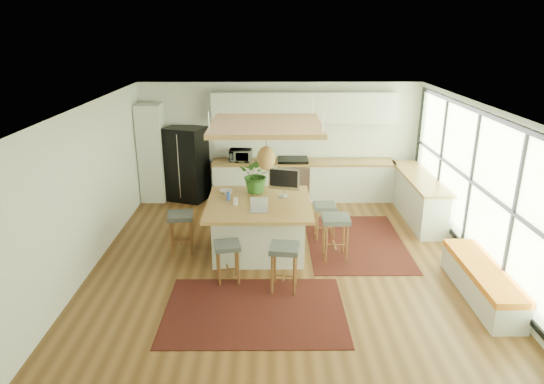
{
  "coord_description": "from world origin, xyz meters",
  "views": [
    {
      "loc": [
        -0.25,
        -7.52,
        3.89
      ],
      "look_at": [
        -0.2,
        0.5,
        1.1
      ],
      "focal_mm": 31.48,
      "sensor_mm": 36.0,
      "label": 1
    }
  ],
  "objects_px": {
    "stool_right_front": "(335,239)",
    "island_plant": "(257,178)",
    "stool_right_back": "(324,221)",
    "stool_left_side": "(182,234)",
    "laptop": "(259,205)",
    "microwave": "(241,154)",
    "fridge": "(187,161)",
    "island": "(259,226)",
    "stool_near_right": "(284,268)",
    "monitor": "(284,183)",
    "stool_near_left": "(228,261)"
  },
  "relations": [
    {
      "from": "island_plant",
      "to": "fridge",
      "type": "bearing_deg",
      "value": 127.57
    },
    {
      "from": "island",
      "to": "island_plant",
      "type": "relative_size",
      "value": 2.62
    },
    {
      "from": "stool_right_front",
      "to": "island_plant",
      "type": "height_order",
      "value": "island_plant"
    },
    {
      "from": "stool_near_left",
      "to": "microwave",
      "type": "relative_size",
      "value": 1.31
    },
    {
      "from": "stool_near_left",
      "to": "stool_right_back",
      "type": "bearing_deg",
      "value": 43.63
    },
    {
      "from": "stool_near_left",
      "to": "stool_left_side",
      "type": "distance_m",
      "value": 1.4
    },
    {
      "from": "stool_near_right",
      "to": "stool_right_back",
      "type": "bearing_deg",
      "value": 66.36
    },
    {
      "from": "laptop",
      "to": "microwave",
      "type": "bearing_deg",
      "value": 97.34
    },
    {
      "from": "laptop",
      "to": "stool_left_side",
      "type": "bearing_deg",
      "value": 164.36
    },
    {
      "from": "stool_left_side",
      "to": "island_plant",
      "type": "xyz_separation_m",
      "value": [
        1.35,
        0.63,
        0.85
      ]
    },
    {
      "from": "stool_near_right",
      "to": "stool_left_side",
      "type": "bearing_deg",
      "value": 144.07
    },
    {
      "from": "laptop",
      "to": "stool_near_left",
      "type": "bearing_deg",
      "value": -126.51
    },
    {
      "from": "island",
      "to": "stool_left_side",
      "type": "bearing_deg",
      "value": -176.66
    },
    {
      "from": "island",
      "to": "monitor",
      "type": "distance_m",
      "value": 0.9
    },
    {
      "from": "island_plant",
      "to": "stool_right_back",
      "type": "bearing_deg",
      "value": -1.84
    },
    {
      "from": "laptop",
      "to": "island",
      "type": "bearing_deg",
      "value": 90.42
    },
    {
      "from": "fridge",
      "to": "stool_near_right",
      "type": "distance_m",
      "value": 4.7
    },
    {
      "from": "stool_left_side",
      "to": "monitor",
      "type": "height_order",
      "value": "monitor"
    },
    {
      "from": "island",
      "to": "stool_right_front",
      "type": "distance_m",
      "value": 1.38
    },
    {
      "from": "stool_near_right",
      "to": "island_plant",
      "type": "bearing_deg",
      "value": 103.31
    },
    {
      "from": "stool_right_back",
      "to": "monitor",
      "type": "bearing_deg",
      "value": -165.43
    },
    {
      "from": "stool_right_front",
      "to": "stool_right_back",
      "type": "height_order",
      "value": "stool_right_front"
    },
    {
      "from": "monitor",
      "to": "laptop",
      "type": "bearing_deg",
      "value": -104.9
    },
    {
      "from": "stool_right_front",
      "to": "stool_right_back",
      "type": "xyz_separation_m",
      "value": [
        -0.09,
        0.85,
        0.0
      ]
    },
    {
      "from": "microwave",
      "to": "stool_near_right",
      "type": "bearing_deg",
      "value": -73.25
    },
    {
      "from": "stool_near_right",
      "to": "island_plant",
      "type": "relative_size",
      "value": 1.05
    },
    {
      "from": "stool_left_side",
      "to": "laptop",
      "type": "bearing_deg",
      "value": -14.24
    },
    {
      "from": "island",
      "to": "monitor",
      "type": "relative_size",
      "value": 3.2
    },
    {
      "from": "stool_near_right",
      "to": "island_plant",
      "type": "xyz_separation_m",
      "value": [
        -0.46,
        1.94,
        0.85
      ]
    },
    {
      "from": "fridge",
      "to": "microwave",
      "type": "xyz_separation_m",
      "value": [
        1.26,
        0.01,
        0.17
      ]
    },
    {
      "from": "stool_near_right",
      "to": "island_plant",
      "type": "distance_m",
      "value": 2.17
    },
    {
      "from": "monitor",
      "to": "microwave",
      "type": "bearing_deg",
      "value": 126.5
    },
    {
      "from": "island",
      "to": "stool_right_front",
      "type": "xyz_separation_m",
      "value": [
        1.34,
        -0.34,
        -0.11
      ]
    },
    {
      "from": "island",
      "to": "stool_near_right",
      "type": "height_order",
      "value": "island"
    },
    {
      "from": "fridge",
      "to": "stool_right_back",
      "type": "height_order",
      "value": "fridge"
    },
    {
      "from": "stool_right_back",
      "to": "microwave",
      "type": "distance_m",
      "value": 2.94
    },
    {
      "from": "island",
      "to": "laptop",
      "type": "distance_m",
      "value": 0.73
    },
    {
      "from": "fridge",
      "to": "island",
      "type": "relative_size",
      "value": 0.93
    },
    {
      "from": "island",
      "to": "microwave",
      "type": "height_order",
      "value": "microwave"
    },
    {
      "from": "fridge",
      "to": "microwave",
      "type": "relative_size",
      "value": 3.4
    },
    {
      "from": "island",
      "to": "stool_near_left",
      "type": "relative_size",
      "value": 2.79
    },
    {
      "from": "island_plant",
      "to": "microwave",
      "type": "bearing_deg",
      "value": 101.1
    },
    {
      "from": "stool_right_back",
      "to": "island_plant",
      "type": "distance_m",
      "value": 1.55
    },
    {
      "from": "stool_left_side",
      "to": "island_plant",
      "type": "distance_m",
      "value": 1.72
    },
    {
      "from": "microwave",
      "to": "island_plant",
      "type": "distance_m",
      "value": 2.26
    },
    {
      "from": "fridge",
      "to": "island_plant",
      "type": "xyz_separation_m",
      "value": [
        1.69,
        -2.2,
        0.28
      ]
    },
    {
      "from": "stool_right_back",
      "to": "stool_left_side",
      "type": "distance_m",
      "value": 2.71
    },
    {
      "from": "island",
      "to": "stool_left_side",
      "type": "xyz_separation_m",
      "value": [
        -1.4,
        -0.08,
        -0.11
      ]
    },
    {
      "from": "stool_near_left",
      "to": "stool_right_back",
      "type": "relative_size",
      "value": 0.96
    },
    {
      "from": "stool_near_left",
      "to": "island_plant",
      "type": "relative_size",
      "value": 0.94
    }
  ]
}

